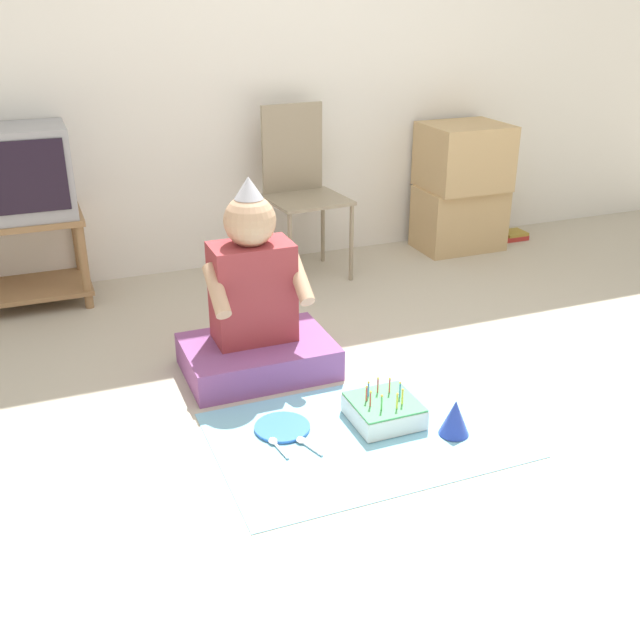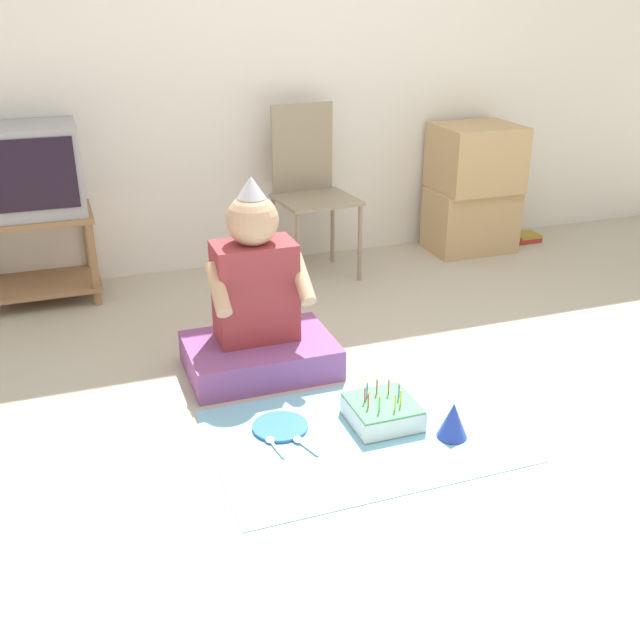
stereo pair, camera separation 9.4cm
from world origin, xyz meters
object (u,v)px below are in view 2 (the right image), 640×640
at_px(person_seated, 257,312).
at_px(party_hat_blue, 453,420).
at_px(cardboard_box_stack, 473,187).
at_px(folding_chair, 309,181).
at_px(birthday_cake, 382,412).
at_px(book_pile, 526,237).
at_px(tv, 24,170).
at_px(paper_plate, 280,426).

height_order(person_seated, party_hat_blue, person_seated).
bearing_deg(cardboard_box_stack, folding_chair, -178.88).
bearing_deg(birthday_cake, folding_chair, 80.34).
distance_m(cardboard_box_stack, book_pile, 0.58).
xyz_separation_m(tv, party_hat_blue, (1.40, -1.93, -0.62)).
bearing_deg(book_pile, person_seated, -152.13).
bearing_deg(birthday_cake, person_seated, 118.64).
xyz_separation_m(folding_chair, birthday_cake, (-0.29, -1.68, -0.49)).
distance_m(party_hat_blue, paper_plate, 0.65).
bearing_deg(person_seated, cardboard_box_stack, 33.28).
bearing_deg(paper_plate, birthday_cake, -13.03).
height_order(tv, folding_chair, folding_chair).
xyz_separation_m(folding_chair, book_pile, (1.51, 0.04, -0.51)).
bearing_deg(cardboard_box_stack, party_hat_blue, -121.60).
xyz_separation_m(book_pile, person_seated, (-2.12, -1.12, 0.24)).
height_order(tv, book_pile, tv).
distance_m(cardboard_box_stack, paper_plate, 2.41).
relative_size(book_pile, paper_plate, 0.80).
distance_m(cardboard_box_stack, party_hat_blue, 2.24).
bearing_deg(person_seated, book_pile, 27.87).
bearing_deg(folding_chair, paper_plate, -112.83).
relative_size(party_hat_blue, paper_plate, 0.66).
xyz_separation_m(tv, person_seated, (0.87, -1.15, -0.43)).
height_order(cardboard_box_stack, party_hat_blue, cardboard_box_stack).
height_order(tv, person_seated, tv).
distance_m(cardboard_box_stack, person_seated, 2.02).
distance_m(birthday_cake, paper_plate, 0.40).
xyz_separation_m(person_seated, birthday_cake, (0.33, -0.60, -0.22)).
height_order(cardboard_box_stack, paper_plate, cardboard_box_stack).
xyz_separation_m(folding_chair, party_hat_blue, (-0.08, -1.86, -0.46)).
height_order(person_seated, birthday_cake, person_seated).
relative_size(tv, cardboard_box_stack, 0.70).
relative_size(folding_chair, person_seated, 1.11).
distance_m(folding_chair, person_seated, 1.27).
xyz_separation_m(folding_chair, paper_plate, (-0.67, -1.59, -0.53)).
bearing_deg(folding_chair, book_pile, 1.40).
height_order(tv, party_hat_blue, tv).
xyz_separation_m(tv, paper_plate, (0.81, -1.65, -0.68)).
distance_m(tv, birthday_cake, 2.21).
bearing_deg(person_seated, paper_plate, -96.64).
bearing_deg(cardboard_box_stack, birthday_cake, -128.64).
relative_size(folding_chair, book_pile, 5.58).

